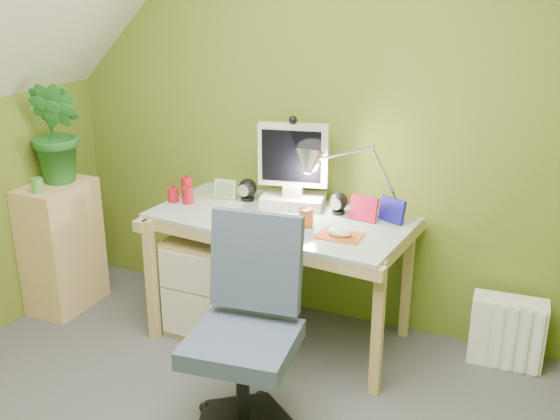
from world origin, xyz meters
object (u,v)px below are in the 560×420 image
at_px(task_chair, 242,342).
at_px(radiator, 507,332).
at_px(potted_plant, 58,133).
at_px(desk, 280,278).
at_px(desk_lamp, 375,164).
at_px(side_ledge, 62,246).
at_px(monitor, 293,160).

distance_m(task_chair, radiator, 1.47).
bearing_deg(potted_plant, task_chair, -24.21).
height_order(potted_plant, radiator, potted_plant).
relative_size(desk, radiator, 3.65).
bearing_deg(desk_lamp, side_ledge, -174.71).
bearing_deg(potted_plant, desk_lamp, 10.10).
relative_size(side_ledge, radiator, 2.11).
xyz_separation_m(monitor, desk_lamp, (0.45, 0.00, 0.03)).
height_order(desk, monitor, monitor).
xyz_separation_m(desk, side_ledge, (-1.35, -0.19, 0.03)).
height_order(desk_lamp, radiator, desk_lamp).
distance_m(desk_lamp, side_ledge, 1.94).
xyz_separation_m(potted_plant, task_chair, (1.51, -0.68, -0.62)).
bearing_deg(monitor, task_chair, -91.46).
bearing_deg(side_ledge, radiator, 9.32).
xyz_separation_m(side_ledge, radiator, (2.54, 0.42, -0.20)).
height_order(side_ledge, potted_plant, potted_plant).
bearing_deg(side_ledge, task_chair, -22.29).
bearing_deg(desk, task_chair, -72.17).
bearing_deg(task_chair, side_ledge, 151.06).
distance_m(monitor, potted_plant, 1.36).
distance_m(side_ledge, potted_plant, 0.69).
relative_size(desk, task_chair, 1.47).
xyz_separation_m(monitor, potted_plant, (-1.32, -0.32, 0.09)).
height_order(desk_lamp, side_ledge, desk_lamp).
bearing_deg(desk_lamp, task_chair, -111.38).
xyz_separation_m(desk_lamp, side_ledge, (-1.80, -0.37, -0.62)).
bearing_deg(monitor, desk_lamp, -11.79).
bearing_deg(radiator, monitor, 178.63).
relative_size(desk, potted_plant, 2.26).
bearing_deg(monitor, desk, -101.79).
relative_size(monitor, desk_lamp, 0.91).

